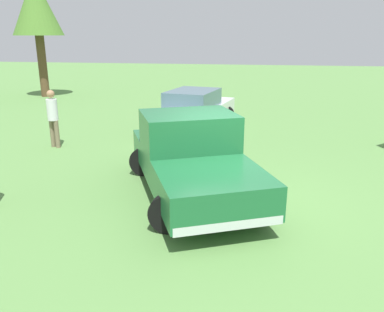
# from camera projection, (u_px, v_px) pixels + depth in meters

# --- Properties ---
(ground_plane) EXTENTS (80.00, 80.00, 0.00)m
(ground_plane) POSITION_uv_depth(u_px,v_px,m) (232.00, 198.00, 8.53)
(ground_plane) COLOR #5B8C47
(pickup_truck) EXTENTS (3.77, 5.20, 1.78)m
(pickup_truck) POSITION_uv_depth(u_px,v_px,m) (191.00, 154.00, 8.52)
(pickup_truck) COLOR black
(pickup_truck) RESTS_ON ground_plane
(sedan_near) EXTENTS (2.72, 5.04, 1.47)m
(sedan_near) POSITION_uv_depth(u_px,v_px,m) (194.00, 111.00, 14.55)
(sedan_near) COLOR black
(sedan_near) RESTS_ON ground_plane
(person_visitor) EXTENTS (0.40, 0.40, 1.79)m
(person_visitor) POSITION_uv_depth(u_px,v_px,m) (53.00, 115.00, 12.06)
(person_visitor) COLOR #7A6B51
(person_visitor) RESTS_ON ground_plane
(tree_back_left) EXTENTS (2.68, 2.68, 6.47)m
(tree_back_left) POSITION_uv_depth(u_px,v_px,m) (36.00, 7.00, 21.12)
(tree_back_left) COLOR brown
(tree_back_left) RESTS_ON ground_plane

